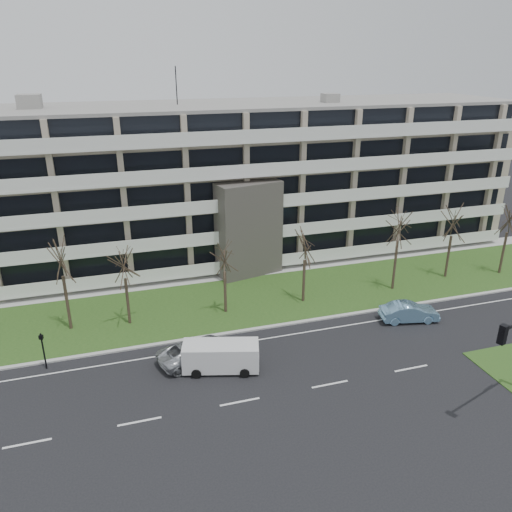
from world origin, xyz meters
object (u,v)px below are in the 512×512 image
object	(u,v)px
blue_sedan	(409,312)
pedestrian_signal	(43,346)
white_van	(222,354)
silver_pickup	(195,351)

from	to	relation	value
blue_sedan	pedestrian_signal	bearing A→B (deg)	98.39
white_van	pedestrian_signal	bearing A→B (deg)	178.35
silver_pickup	blue_sedan	world-z (taller)	blue_sedan
silver_pickup	white_van	size ratio (longest dim) A/B	0.98
pedestrian_signal	white_van	bearing A→B (deg)	0.82
blue_sedan	white_van	bearing A→B (deg)	109.20
blue_sedan	pedestrian_signal	world-z (taller)	pedestrian_signal
pedestrian_signal	silver_pickup	bearing A→B (deg)	7.06
white_van	blue_sedan	bearing A→B (deg)	23.69
silver_pickup	blue_sedan	size ratio (longest dim) A/B	1.14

